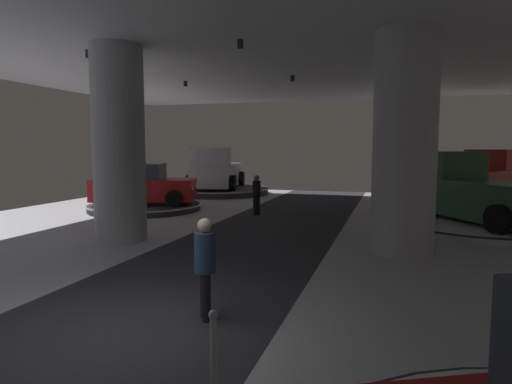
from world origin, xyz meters
TOP-DOWN VIEW (x-y plane):
  - ground at (0.00, 0.00)m, footprint 24.00×44.00m
  - column_right at (4.00, 6.50)m, footprint 1.56×1.56m
  - column_left at (-3.72, 5.78)m, footprint 1.47×1.47m
  - display_platform_far_left at (-6.32, 11.36)m, footprint 4.77×4.77m
  - display_car_far_left at (-6.35, 11.35)m, footprint 4.54×3.16m
  - display_platform_deep_left at (-5.96, 18.69)m, footprint 6.02×6.02m
  - pickup_truck_deep_left at (-5.90, 18.37)m, footprint 3.49×5.61m
  - display_platform_deep_right at (7.43, 17.30)m, footprint 5.68×5.68m
  - pickup_truck_deep_right at (7.59, 17.58)m, footprint 4.50×5.66m
  - display_platform_far_right at (6.61, 10.89)m, footprint 5.68×5.68m
  - pickup_truck_far_right at (6.44, 11.16)m, footprint 4.67×5.60m
  - visitor_walking_near at (1.03, 0.93)m, footprint 0.32×0.32m
  - visitor_walking_far at (-1.36, 11.44)m, footprint 0.32×0.32m
  - stanchion_a at (2.03, -1.16)m, footprint 0.28×0.28m

SIDE VIEW (x-z plane):
  - ground at x=0.00m, z-range -0.05..0.00m
  - display_platform_far_right at x=6.61m, z-range 0.02..0.24m
  - display_platform_deep_right at x=7.43m, z-range 0.02..0.29m
  - display_platform_far_left at x=-6.32m, z-range 0.02..0.29m
  - display_platform_deep_left at x=-5.96m, z-range 0.02..0.38m
  - stanchion_a at x=2.03m, z-range -0.13..0.88m
  - visitor_walking_near at x=1.03m, z-range 0.11..1.70m
  - visitor_walking_far at x=-1.36m, z-range 0.11..1.70m
  - display_car_far_left at x=-6.35m, z-range 0.19..1.90m
  - pickup_truck_far_right at x=6.44m, z-range 0.01..2.31m
  - pickup_truck_deep_right at x=7.59m, z-range 0.06..2.36m
  - pickup_truck_deep_left at x=-5.90m, z-range 0.15..2.45m
  - column_right at x=4.00m, z-range 0.00..5.50m
  - column_left at x=-3.72m, z-range 0.00..5.50m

